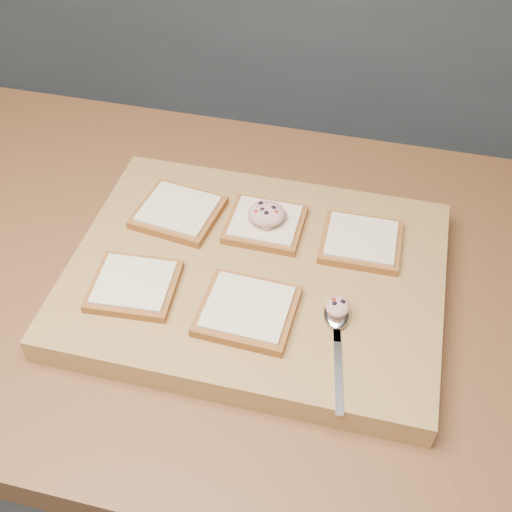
# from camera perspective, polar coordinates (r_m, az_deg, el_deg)

# --- Properties ---
(ground) EXTENTS (4.00, 4.00, 0.00)m
(ground) POSITION_cam_1_polar(r_m,az_deg,el_deg) (1.78, -0.26, -21.40)
(ground) COLOR #515459
(ground) RESTS_ON ground
(island_counter) EXTENTS (2.00, 0.80, 0.90)m
(island_counter) POSITION_cam_1_polar(r_m,az_deg,el_deg) (1.37, -0.32, -14.22)
(island_counter) COLOR slate
(island_counter) RESTS_ON ground
(back_counter) EXTENTS (3.60, 0.62, 0.94)m
(back_counter) POSITION_cam_1_polar(r_m,az_deg,el_deg) (2.40, 8.28, 16.47)
(back_counter) COLOR slate
(back_counter) RESTS_ON ground
(cutting_board) EXTENTS (0.55, 0.42, 0.04)m
(cutting_board) POSITION_cam_1_polar(r_m,az_deg,el_deg) (0.97, -0.00, -1.88)
(cutting_board) COLOR tan
(cutting_board) RESTS_ON island_counter
(bread_far_left) EXTENTS (0.14, 0.13, 0.02)m
(bread_far_left) POSITION_cam_1_polar(r_m,az_deg,el_deg) (1.04, -6.91, 3.93)
(bread_far_left) COLOR #9F6329
(bread_far_left) RESTS_ON cutting_board
(bread_far_center) EXTENTS (0.12, 0.11, 0.02)m
(bread_far_center) POSITION_cam_1_polar(r_m,az_deg,el_deg) (1.01, 0.83, 2.90)
(bread_far_center) COLOR #9F6329
(bread_far_center) RESTS_ON cutting_board
(bread_far_right) EXTENTS (0.12, 0.11, 0.02)m
(bread_far_right) POSITION_cam_1_polar(r_m,az_deg,el_deg) (1.00, 9.33, 1.31)
(bread_far_right) COLOR #9F6329
(bread_far_right) RESTS_ON cutting_board
(bread_near_left) EXTENTS (0.13, 0.12, 0.02)m
(bread_near_left) POSITION_cam_1_polar(r_m,az_deg,el_deg) (0.94, -10.77, -2.56)
(bread_near_left) COLOR #9F6329
(bread_near_left) RESTS_ON cutting_board
(bread_near_center) EXTENTS (0.13, 0.12, 0.02)m
(bread_near_center) POSITION_cam_1_polar(r_m,az_deg,el_deg) (0.89, -0.77, -4.83)
(bread_near_center) COLOR #9F6329
(bread_near_center) RESTS_ON cutting_board
(tuna_salad_dollop) EXTENTS (0.06, 0.06, 0.03)m
(tuna_salad_dollop) POSITION_cam_1_polar(r_m,az_deg,el_deg) (1.00, 0.94, 3.78)
(tuna_salad_dollop) COLOR tan
(tuna_salad_dollop) RESTS_ON bread_far_center
(spoon) EXTENTS (0.06, 0.18, 0.01)m
(spoon) POSITION_cam_1_polar(r_m,az_deg,el_deg) (0.89, 7.19, -5.81)
(spoon) COLOR silver
(spoon) RESTS_ON cutting_board
(spoon_salad) EXTENTS (0.03, 0.04, 0.02)m
(spoon_salad) POSITION_cam_1_polar(r_m,az_deg,el_deg) (0.89, 7.26, -4.46)
(spoon_salad) COLOR tan
(spoon_salad) RESTS_ON spoon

